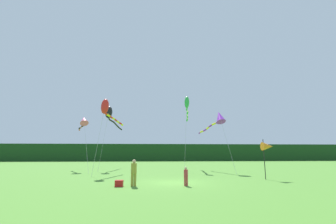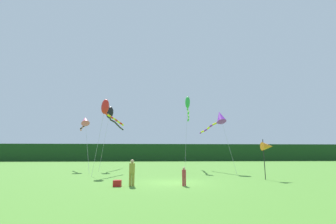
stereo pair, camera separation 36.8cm
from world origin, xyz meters
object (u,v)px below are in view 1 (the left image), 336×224
at_px(banner_flag_pole, 267,147).
at_px(kite_green, 187,105).
at_px(cooler_box, 119,183).
at_px(kite_black, 110,114).
at_px(kite_purple, 218,118).
at_px(person_child, 186,175).
at_px(kite_rainbow, 84,121).
at_px(person_adult, 134,171).
at_px(kite_red, 106,108).

distance_m(banner_flag_pole, kite_green, 13.02).
bearing_deg(cooler_box, kite_black, 103.04).
bearing_deg(cooler_box, banner_flag_pole, 14.92).
bearing_deg(kite_purple, cooler_box, -133.00).
height_order(person_child, banner_flag_pole, banner_flag_pole).
distance_m(person_child, kite_green, 15.92).
relative_size(cooler_box, kite_black, 0.05).
relative_size(cooler_box, kite_rainbow, 0.07).
xyz_separation_m(person_child, kite_purple, (5.51, 10.57, 5.42)).
distance_m(banner_flag_pole, kite_purple, 8.39).
bearing_deg(kite_rainbow, kite_purple, -12.77).
distance_m(person_adult, cooler_box, 1.18).
bearing_deg(person_adult, kite_red, 113.22).
bearing_deg(person_child, kite_purple, 62.48).
bearing_deg(kite_black, kite_green, -7.62).
bearing_deg(cooler_box, kite_rainbow, 114.77).
bearing_deg(kite_rainbow, banner_flag_pole, -31.50).
bearing_deg(kite_black, banner_flag_pole, -38.52).
bearing_deg(kite_purple, kite_rainbow, 167.23).
distance_m(kite_red, kite_purple, 12.65).
bearing_deg(banner_flag_pole, person_child, -156.65).
bearing_deg(person_child, cooler_box, 179.14).
xyz_separation_m(person_child, kite_green, (2.37, 13.80, 7.58)).
height_order(person_child, kite_rainbow, kite_rainbow).
bearing_deg(person_adult, kite_black, 106.30).
xyz_separation_m(person_adult, kite_purple, (8.89, 10.46, 5.15)).
bearing_deg(banner_flag_pole, kite_black, 141.48).
relative_size(kite_red, kite_rainbow, 1.02).
relative_size(kite_green, kite_purple, 1.19).
relative_size(person_child, banner_flag_pole, 0.37).
distance_m(banner_flag_pole, kite_rainbow, 21.57).
relative_size(kite_red, kite_green, 0.81).
relative_size(person_adult, cooler_box, 3.34).
bearing_deg(banner_flag_pole, cooler_box, -165.08).
xyz_separation_m(banner_flag_pole, kite_black, (-15.09, 12.01, 4.55)).
distance_m(person_child, kite_purple, 13.09).
bearing_deg(kite_rainbow, kite_green, -2.03).
xyz_separation_m(kite_green, kite_rainbow, (-13.21, 0.47, -2.14)).
distance_m(person_adult, kite_purple, 14.66).
height_order(banner_flag_pole, kite_purple, kite_purple).
height_order(kite_green, kite_rainbow, kite_green).
bearing_deg(kite_green, person_adult, -112.76).
height_order(banner_flag_pole, kite_rainbow, kite_rainbow).
xyz_separation_m(person_child, banner_flag_pole, (7.30, 3.15, 1.94)).
height_order(person_child, kite_purple, kite_purple).
bearing_deg(person_adult, cooler_box, -177.34).
xyz_separation_m(person_adult, kite_rainbow, (-7.46, 14.17, 5.17)).
bearing_deg(kite_red, kite_purple, 9.80).
height_order(kite_green, kite_purple, kite_green).
bearing_deg(kite_red, cooler_box, -72.34).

